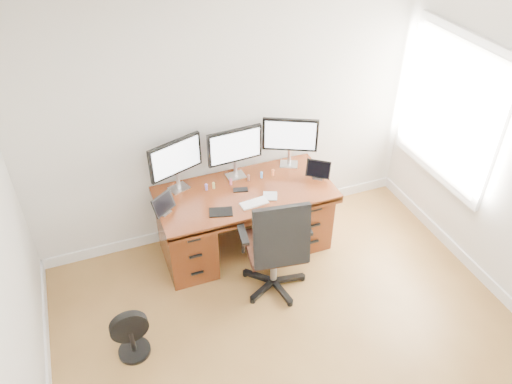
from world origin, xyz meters
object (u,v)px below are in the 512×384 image
object	(u,v)px
floor_fan	(131,335)
keyboard	(254,203)
desk	(244,217)
office_chair	(275,261)
monitor_center	(235,147)

from	to	relation	value
floor_fan	keyboard	bearing A→B (deg)	23.91
desk	office_chair	world-z (taller)	office_chair
desk	office_chair	distance (m)	0.66
office_chair	floor_fan	bearing A→B (deg)	-161.85
floor_fan	monitor_center	size ratio (longest dim) A/B	0.84
floor_fan	monitor_center	world-z (taller)	monitor_center
floor_fan	monitor_center	distance (m)	1.93
floor_fan	keyboard	distance (m)	1.56
monitor_center	office_chair	bearing A→B (deg)	-89.35
desk	monitor_center	xyz separation A→B (m)	(0.00, 0.24, 0.68)
desk	floor_fan	world-z (taller)	desk
desk	monitor_center	bearing A→B (deg)	89.98
desk	floor_fan	size ratio (longest dim) A/B	3.67
keyboard	office_chair	bearing A→B (deg)	-88.03
office_chair	monitor_center	bearing A→B (deg)	102.72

